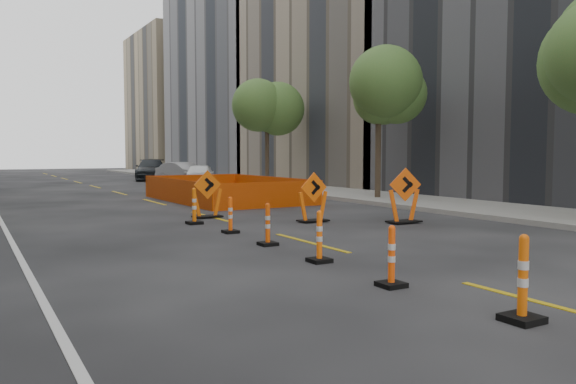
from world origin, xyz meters
TOP-DOWN VIEW (x-y plane):
  - ground_plane at (0.00, 0.00)m, footprint 140.00×140.00m
  - sidewalk_right at (9.00, 12.00)m, footprint 4.00×90.00m
  - bld_right_c at (17.00, 23.80)m, footprint 12.00×16.00m
  - bld_right_d at (17.00, 40.20)m, footprint 12.00×18.00m
  - bld_right_e at (17.00, 58.60)m, footprint 12.00×14.00m
  - tree_r_b at (8.40, 12.00)m, footprint 2.80×2.80m
  - tree_r_c at (8.40, 22.00)m, footprint 2.80×2.80m
  - channelizer_1 at (-0.95, -2.26)m, footprint 0.42×0.42m
  - channelizer_2 at (-1.15, -0.12)m, footprint 0.37×0.37m
  - channelizer_3 at (-1.04, 2.02)m, footprint 0.38×0.38m
  - channelizer_4 at (-0.99, 4.16)m, footprint 0.37×0.37m
  - channelizer_5 at (-0.92, 6.30)m, footprint 0.36×0.36m
  - channelizer_6 at (-1.07, 8.44)m, footprint 0.41×0.41m
  - chevron_sign_left at (-0.19, 9.69)m, footprint 0.99×0.59m
  - chevron_sign_center at (2.09, 7.15)m, footprint 0.98×0.59m
  - chevron_sign_right at (4.21, 5.63)m, footprint 1.20×0.92m
  - safety_fence at (2.89, 15.27)m, footprint 4.65×7.78m
  - parked_car_near at (5.06, 24.02)m, footprint 3.25×4.45m
  - parked_car_mid at (5.75, 28.83)m, footprint 2.76×4.52m
  - parked_car_far at (5.21, 34.24)m, footprint 3.70×5.78m

SIDE VIEW (x-z plane):
  - ground_plane at x=0.00m, z-range 0.00..0.00m
  - sidewalk_right at x=9.00m, z-range 0.00..0.15m
  - channelizer_5 at x=-0.92m, z-range 0.00..0.92m
  - channelizer_4 at x=-0.99m, z-range 0.00..0.93m
  - channelizer_2 at x=-1.15m, z-range 0.00..0.94m
  - channelizer_3 at x=-1.04m, z-range 0.00..0.96m
  - safety_fence at x=2.89m, z-range 0.00..0.96m
  - channelizer_6 at x=-1.07m, z-range 0.00..1.03m
  - channelizer_1 at x=-0.95m, z-range 0.00..1.06m
  - parked_car_mid at x=5.75m, z-range 0.00..1.41m
  - parked_car_near at x=5.06m, z-range 0.00..1.41m
  - chevron_sign_center at x=2.09m, z-range 0.00..1.45m
  - chevron_sign_left at x=-0.19m, z-range 0.00..1.48m
  - parked_car_far at x=5.21m, z-range 0.00..1.56m
  - chevron_sign_right at x=4.21m, z-range 0.00..1.59m
  - tree_r_b at x=8.40m, z-range 1.55..7.50m
  - tree_r_c at x=8.40m, z-range 1.55..7.50m
  - bld_right_c at x=17.00m, z-range 0.00..14.00m
  - bld_right_e at x=17.00m, z-range 0.00..16.00m
  - bld_right_d at x=17.00m, z-range 0.00..20.00m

